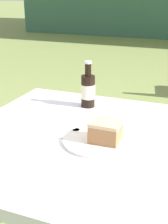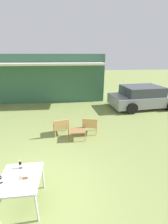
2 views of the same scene
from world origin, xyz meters
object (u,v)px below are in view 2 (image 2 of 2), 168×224
object	(u,v)px
wicker_chair_cushioned	(61,125)
cola_bottle_near	(20,165)
patio_table	(20,180)
garden_side_table	(78,131)
wicker_chair_plain	(90,124)
parked_car	(143,97)
cola_bottle_far	(1,180)
cake_on_plate	(25,177)

from	to	relation	value
wicker_chair_cushioned	cola_bottle_near	size ratio (longest dim) A/B	3.50
patio_table	garden_side_table	bearing A→B (deg)	62.96
wicker_chair_plain	cola_bottle_near	size ratio (longest dim) A/B	3.50
garden_side_table	patio_table	world-z (taller)	patio_table
parked_car	garden_side_table	xyz separation A→B (m)	(-4.28, -3.39, -0.31)
cola_bottle_near	cola_bottle_far	xyz separation A→B (m)	(-0.27, -0.38, 0.00)
wicker_chair_plain	cola_bottle_far	world-z (taller)	cola_bottle_far
wicker_chair_plain	cola_bottle_far	bearing A→B (deg)	68.50
parked_car	cola_bottle_far	world-z (taller)	parked_car
wicker_chair_cushioned	wicker_chair_plain	xyz separation A→B (m)	(1.20, -0.02, 0.00)
wicker_chair_plain	garden_side_table	world-z (taller)	wicker_chair_plain
cake_on_plate	cola_bottle_far	xyz separation A→B (m)	(-0.44, -0.06, 0.05)
wicker_chair_plain	cola_bottle_near	bearing A→B (deg)	68.47
wicker_chair_plain	patio_table	bearing A→B (deg)	71.89
garden_side_table	cola_bottle_near	world-z (taller)	cola_bottle_near
wicker_chair_plain	patio_table	distance (m)	3.60
parked_car	cake_on_plate	bearing A→B (deg)	-137.50
parked_car	garden_side_table	bearing A→B (deg)	-146.82
wicker_chair_cushioned	cake_on_plate	world-z (taller)	cake_on_plate
wicker_chair_cushioned	wicker_chair_plain	distance (m)	1.20
wicker_chair_cushioned	cola_bottle_near	world-z (taller)	cola_bottle_near
wicker_chair_cushioned	garden_side_table	size ratio (longest dim) A/B	1.21
cola_bottle_near	wicker_chair_cushioned	bearing A→B (deg)	74.81
patio_table	cola_bottle_far	bearing A→B (deg)	-164.31
wicker_chair_cushioned	garden_side_table	world-z (taller)	wicker_chair_cushioned
wicker_chair_plain	cake_on_plate	distance (m)	3.57
cake_on_plate	patio_table	bearing A→B (deg)	167.00
wicker_chair_cushioned	garden_side_table	xyz separation A→B (m)	(0.65, -0.42, -0.07)
wicker_chair_cushioned	patio_table	bearing A→B (deg)	65.61
cola_bottle_near	garden_side_table	bearing A→B (deg)	59.16
parked_car	wicker_chair_plain	xyz separation A→B (m)	(-3.73, -2.99, -0.24)
garden_side_table	cake_on_plate	distance (m)	2.98
wicker_chair_plain	cola_bottle_far	distance (m)	3.86
cola_bottle_near	cola_bottle_far	distance (m)	0.47
patio_table	cola_bottle_far	world-z (taller)	cola_bottle_far
wicker_chair_plain	wicker_chair_cushioned	bearing A→B (deg)	12.88
wicker_chair_cushioned	cola_bottle_far	world-z (taller)	cola_bottle_far
wicker_chair_plain	patio_table	size ratio (longest dim) A/B	0.81
patio_table	wicker_chair_plain	bearing A→B (deg)	58.05
cake_on_plate	parked_car	bearing A→B (deg)	47.68
garden_side_table	patio_table	distance (m)	2.99
wicker_chair_plain	cake_on_plate	world-z (taller)	cake_on_plate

